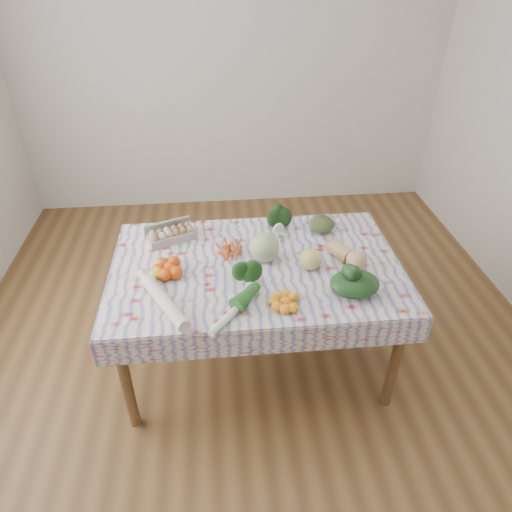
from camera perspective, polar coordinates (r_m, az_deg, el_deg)
ground at (r=3.13m, az=0.00°, el=-12.45°), size 4.50×4.50×0.00m
wall_back at (r=4.46m, az=-3.08°, el=23.14°), size 4.00×0.04×2.80m
dining_table at (r=2.67m, az=0.00°, el=-2.50°), size 1.60×1.00×0.75m
tablecloth at (r=2.62m, az=0.00°, el=-1.15°), size 1.66×1.06×0.01m
egg_carton at (r=2.85m, az=-10.48°, el=2.54°), size 0.31×0.22×0.08m
carrot_bunch at (r=2.70m, az=-3.17°, el=0.56°), size 0.21×0.20×0.03m
kale_bunch at (r=2.89m, az=2.45°, el=4.58°), size 0.22×0.20×0.16m
kabocha_squash at (r=2.93m, az=8.21°, el=4.00°), size 0.18×0.18×0.11m
cabbage at (r=2.61m, az=1.07°, el=1.06°), size 0.22×0.22×0.17m
butternut_squash at (r=2.66m, az=11.44°, el=0.27°), size 0.22×0.28×0.12m
orange_cluster at (r=2.57m, az=-10.75°, el=-1.48°), size 0.27×0.27×0.08m
broccoli at (r=2.42m, az=-1.30°, el=-3.04°), size 0.18×0.18×0.10m
mandarin_cluster at (r=2.32m, az=3.67°, el=-5.65°), size 0.22×0.22×0.06m
grapefruit at (r=2.57m, az=6.86°, el=-0.41°), size 0.15×0.15×0.12m
spinach_bag at (r=2.44m, az=12.23°, el=-3.40°), size 0.31×0.27×0.12m
daikon at (r=2.35m, az=-11.36°, el=-5.61°), size 0.28×0.44×0.07m
leek at (r=2.28m, az=-2.68°, el=-6.81°), size 0.28×0.33×0.04m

